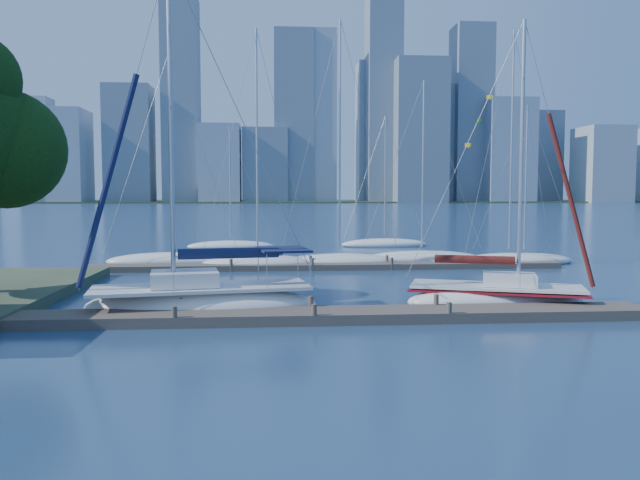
{
  "coord_description": "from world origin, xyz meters",
  "views": [
    {
      "loc": [
        -1.54,
        -23.19,
        4.83
      ],
      "look_at": [
        0.6,
        4.0,
        2.77
      ],
      "focal_mm": 35.0,
      "sensor_mm": 36.0,
      "label": 1
    }
  ],
  "objects": [
    {
      "name": "far_dock",
      "position": [
        2.0,
        16.0,
        0.18
      ],
      "size": [
        30.0,
        1.8,
        0.36
      ],
      "primitive_type": "cube",
      "color": "#453B32",
      "rests_on": "ground"
    },
    {
      "name": "sailboat_navy",
      "position": [
        -4.35,
        1.97,
        1.07
      ],
      "size": [
        9.66,
        4.47,
        14.49
      ],
      "rotation": [
        0.0,
        0.0,
        0.16
      ],
      "color": "silver",
      "rests_on": "ground"
    },
    {
      "name": "bg_boat_6",
      "position": [
        -5.05,
        31.33,
        0.23
      ],
      "size": [
        7.78,
        4.51,
        10.82
      ],
      "rotation": [
        0.0,
        0.0,
        -0.35
      ],
      "color": "silver",
      "rests_on": "ground"
    },
    {
      "name": "bg_boat_4",
      "position": [
        14.37,
        17.25,
        0.32
      ],
      "size": [
        7.37,
        4.34,
        15.86
      ],
      "rotation": [
        0.0,
        0.0,
        0.3
      ],
      "color": "silver",
      "rests_on": "ground"
    },
    {
      "name": "bg_boat_2",
      "position": [
        2.98,
        17.66,
        0.32
      ],
      "size": [
        7.85,
        2.99,
        16.46
      ],
      "rotation": [
        0.0,
        0.0,
        -0.07
      ],
      "color": "silver",
      "rests_on": "ground"
    },
    {
      "name": "far_shore",
      "position": [
        0.0,
        320.0,
        0.0
      ],
      "size": [
        800.0,
        100.0,
        1.5
      ],
      "primitive_type": "cube",
      "color": "#38472D",
      "rests_on": "ground"
    },
    {
      "name": "bg_boat_7",
      "position": [
        8.68,
        32.23,
        0.25
      ],
      "size": [
        8.07,
        3.95,
        12.02
      ],
      "rotation": [
        0.0,
        0.0,
        0.24
      ],
      "color": "silver",
      "rests_on": "ground"
    },
    {
      "name": "bg_boat_0",
      "position": [
        -8.18,
        19.37,
        0.29
      ],
      "size": [
        9.2,
        5.34,
        14.55
      ],
      "rotation": [
        0.0,
        0.0,
        0.35
      ],
      "color": "silver",
      "rests_on": "ground"
    },
    {
      "name": "near_dock",
      "position": [
        0.0,
        0.0,
        0.2
      ],
      "size": [
        26.0,
        2.0,
        0.4
      ],
      "primitive_type": "cube",
      "color": "#453B32",
      "rests_on": "ground"
    },
    {
      "name": "bg_boat_3",
      "position": [
        8.97,
        19.45,
        0.27
      ],
      "size": [
        8.64,
        2.79,
        12.92
      ],
      "rotation": [
        0.0,
        0.0,
        0.05
      ],
      "color": "silver",
      "rests_on": "ground"
    },
    {
      "name": "bg_boat_1",
      "position": [
        -2.41,
        17.08,
        0.32
      ],
      "size": [
        7.72,
        5.02,
        15.59
      ],
      "rotation": [
        0.0,
        0.0,
        0.37
      ],
      "color": "silver",
      "rests_on": "ground"
    },
    {
      "name": "skyline",
      "position": [
        21.96,
        290.49,
        34.42
      ],
      "size": [
        502.87,
        51.31,
        118.19
      ],
      "color": "gray",
      "rests_on": "ground"
    },
    {
      "name": "ground",
      "position": [
        0.0,
        0.0,
        0.0
      ],
      "size": [
        700.0,
        700.0,
        0.0
      ],
      "primitive_type": "plane",
      "color": "navy",
      "rests_on": "ground"
    },
    {
      "name": "sailboat_maroon",
      "position": [
        8.04,
        2.48,
        1.02
      ],
      "size": [
        8.08,
        4.86,
        12.47
      ],
      "rotation": [
        0.0,
        0.0,
        -0.33
      ],
      "color": "silver",
      "rests_on": "ground"
    },
    {
      "name": "bg_boat_5",
      "position": [
        15.74,
        18.05,
        0.24
      ],
      "size": [
        7.13,
        4.75,
        11.07
      ],
      "rotation": [
        0.0,
        0.0,
        -0.42
      ],
      "color": "silver",
      "rests_on": "ground"
    }
  ]
}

